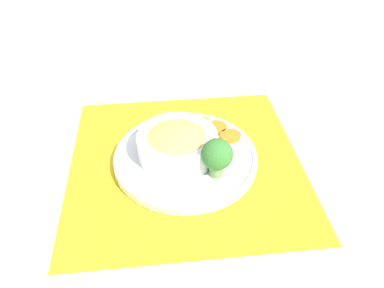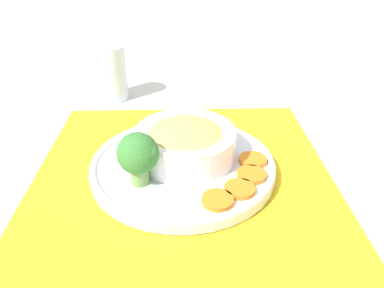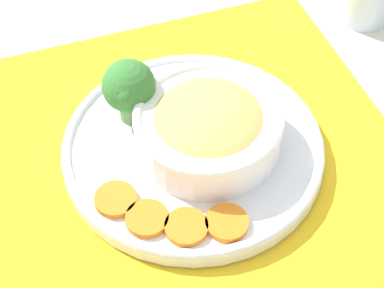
{
  "view_description": "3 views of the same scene",
  "coord_description": "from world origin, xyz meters",
  "views": [
    {
      "loc": [
        0.56,
        -0.08,
        0.52
      ],
      "look_at": [
        -0.0,
        0.01,
        0.05
      ],
      "focal_mm": 35.0,
      "sensor_mm": 36.0,
      "label": 1
    },
    {
      "loc": [
        0.03,
        0.49,
        0.34
      ],
      "look_at": [
        -0.01,
        -0.01,
        0.05
      ],
      "focal_mm": 35.0,
      "sensor_mm": 36.0,
      "label": 2
    },
    {
      "loc": [
        -0.42,
        0.18,
        0.56
      ],
      "look_at": [
        -0.02,
        0.01,
        0.05
      ],
      "focal_mm": 60.0,
      "sensor_mm": 36.0,
      "label": 3
    }
  ],
  "objects": [
    {
      "name": "carrot_slice_far",
      "position": [
        -0.1,
        0.05,
        0.02
      ],
      "size": [
        0.04,
        0.04,
        0.01
      ],
      "color": "orange",
      "rests_on": "plate"
    },
    {
      "name": "carrot_slice_extra",
      "position": [
        -0.11,
        0.01,
        0.02
      ],
      "size": [
        0.04,
        0.04,
        0.01
      ],
      "color": "orange",
      "rests_on": "plate"
    },
    {
      "name": "carrot_slice_near",
      "position": [
        -0.04,
        0.1,
        0.02
      ],
      "size": [
        0.04,
        0.04,
        0.01
      ],
      "color": "orange",
      "rests_on": "plate"
    },
    {
      "name": "carrot_slice_middle",
      "position": [
        -0.07,
        0.08,
        0.02
      ],
      "size": [
        0.04,
        0.04,
        0.01
      ],
      "color": "orange",
      "rests_on": "plate"
    },
    {
      "name": "broccoli_floret",
      "position": [
        0.06,
        0.05,
        0.07
      ],
      "size": [
        0.06,
        0.06,
        0.08
      ],
      "color": "#759E51",
      "rests_on": "plate"
    },
    {
      "name": "placemat",
      "position": [
        0.0,
        0.0,
        0.0
      ],
      "size": [
        0.49,
        0.49,
        0.0
      ],
      "color": "yellow",
      "rests_on": "ground_plane"
    },
    {
      "name": "bowl",
      "position": [
        -0.01,
        -0.02,
        0.05
      ],
      "size": [
        0.16,
        0.16,
        0.06
      ],
      "color": "white",
      "rests_on": "plate"
    },
    {
      "name": "plate",
      "position": [
        0.0,
        0.0,
        0.02
      ],
      "size": [
        0.29,
        0.29,
        0.02
      ],
      "color": "silver",
      "rests_on": "placemat"
    },
    {
      "name": "ground_plane",
      "position": [
        0.0,
        0.0,
        0.0
      ],
      "size": [
        4.0,
        4.0,
        0.0
      ],
      "primitive_type": "plane",
      "color": "beige"
    }
  ]
}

